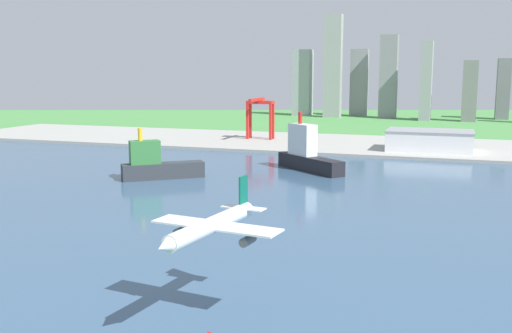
% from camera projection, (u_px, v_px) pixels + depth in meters
% --- Properties ---
extents(ground_plane, '(2400.00, 2400.00, 0.00)m').
position_uv_depth(ground_plane, '(351.00, 189.00, 329.40)').
color(ground_plane, '#498B45').
extents(water_bay, '(840.00, 360.00, 0.15)m').
position_uv_depth(water_bay, '(328.00, 212.00, 273.39)').
color(water_bay, '#385675').
rests_on(water_bay, ground).
extents(industrial_pier, '(840.00, 140.00, 2.50)m').
position_uv_depth(industrial_pier, '(390.00, 146.00, 506.53)').
color(industrial_pier, '#9F9E97').
rests_on(industrial_pier, ground).
extents(airplane_landing, '(36.31, 43.98, 14.37)m').
position_uv_depth(airplane_landing, '(211.00, 226.00, 152.12)').
color(airplane_landing, silver).
extents(container_barge, '(45.21, 39.24, 31.29)m').
position_uv_depth(container_barge, '(158.00, 165.00, 357.14)').
color(container_barge, '#2D3338').
rests_on(container_barge, water_bay).
extents(cargo_ship, '(52.03, 45.28, 37.79)m').
position_uv_depth(cargo_ship, '(307.00, 154.00, 387.92)').
color(cargo_ship, black).
rests_on(cargo_ship, water_bay).
extents(port_crane_red, '(24.76, 38.61, 38.06)m').
position_uv_depth(port_crane_red, '(260.00, 109.00, 543.42)').
color(port_crane_red, red).
rests_on(port_crane_red, industrial_pier).
extents(warehouse_main, '(66.18, 41.43, 16.24)m').
position_uv_depth(warehouse_main, '(430.00, 140.00, 467.20)').
color(warehouse_main, white).
rests_on(warehouse_main, industrial_pier).
extents(distant_skyline, '(331.09, 77.56, 143.05)m').
position_uv_depth(distant_skyline, '(387.00, 81.00, 818.85)').
color(distant_skyline, '#9A9BA5').
rests_on(distant_skyline, ground).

